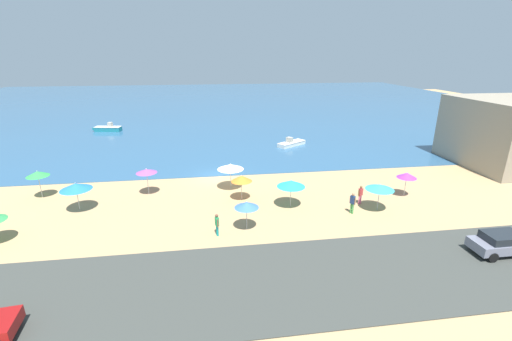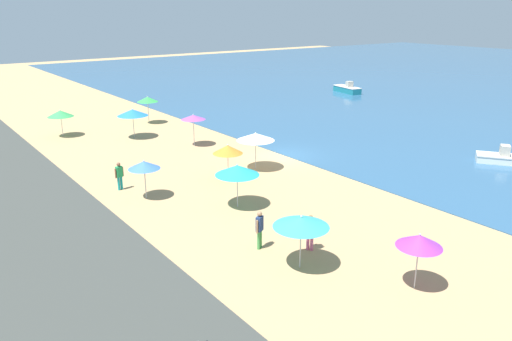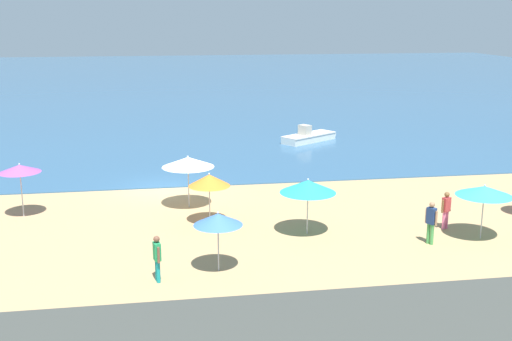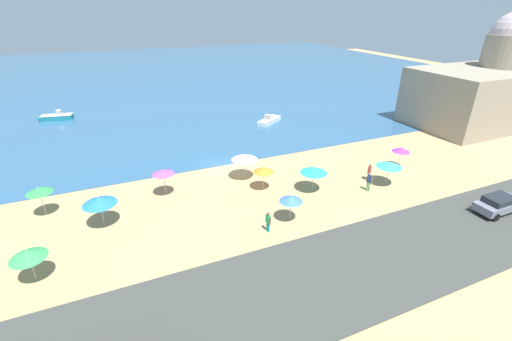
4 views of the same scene
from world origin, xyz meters
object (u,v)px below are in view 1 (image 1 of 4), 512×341
at_px(beach_umbrella_5, 380,187).
at_px(beach_umbrella_7, 291,183).
at_px(parked_car_0, 503,243).
at_px(bather_0, 352,202).
at_px(skiff_nearshore, 292,143).
at_px(bather_1, 360,194).
at_px(beach_umbrella_2, 247,205).
at_px(beach_umbrella_1, 76,186).
at_px(beach_umbrella_6, 241,178).
at_px(beach_umbrella_0, 230,167).
at_px(beach_umbrella_3, 146,171).
at_px(beach_umbrella_4, 37,174).
at_px(beach_umbrella_8, 407,175).
at_px(bather_2, 217,224).
at_px(skiff_offshore, 108,129).

height_order(beach_umbrella_5, beach_umbrella_7, beach_umbrella_7).
bearing_deg(beach_umbrella_5, parked_car_0, -56.48).
height_order(bather_0, skiff_nearshore, bather_0).
bearing_deg(bather_1, beach_umbrella_2, -163.17).
xyz_separation_m(beach_umbrella_1, skiff_nearshore, (22.24, 17.60, -1.73)).
relative_size(beach_umbrella_1, bather_0, 1.40).
bearing_deg(beach_umbrella_1, bather_0, -9.58).
xyz_separation_m(beach_umbrella_6, bather_1, (9.96, -2.33, -1.06)).
bearing_deg(bather_1, beach_umbrella_0, 154.96).
relative_size(beach_umbrella_3, bather_1, 1.52).
relative_size(beach_umbrella_4, beach_umbrella_6, 1.10).
distance_m(beach_umbrella_4, bather_1, 28.22).
distance_m(beach_umbrella_2, skiff_nearshore, 24.45).
bearing_deg(beach_umbrella_8, beach_umbrella_4, 172.48).
xyz_separation_m(beach_umbrella_4, beach_umbrella_6, (17.72, -3.00, -0.26)).
height_order(beach_umbrella_2, bather_0, beach_umbrella_2).
bearing_deg(parked_car_0, bather_2, 164.60).
xyz_separation_m(beach_umbrella_0, beach_umbrella_5, (11.65, -6.39, -0.18)).
bearing_deg(beach_umbrella_7, beach_umbrella_1, 174.37).
bearing_deg(beach_umbrella_7, beach_umbrella_5, -13.75).
distance_m(beach_umbrella_0, beach_umbrella_6, 2.79).
distance_m(beach_umbrella_6, parked_car_0, 19.22).
height_order(beach_umbrella_1, bather_2, beach_umbrella_1).
distance_m(beach_umbrella_6, bather_2, 6.56).
xyz_separation_m(bather_1, bather_2, (-12.33, -3.69, 0.01)).
height_order(beach_umbrella_1, beach_umbrella_2, beach_umbrella_1).
bearing_deg(beach_umbrella_4, skiff_nearshore, 28.37).
bearing_deg(beach_umbrella_4, beach_umbrella_2, -25.60).
distance_m(beach_umbrella_4, skiff_nearshore, 30.15).
xyz_separation_m(beach_umbrella_5, skiff_offshore, (-29.87, 34.28, -1.54)).
bearing_deg(skiff_offshore, bather_0, -51.49).
bearing_deg(beach_umbrella_0, parked_car_0, -39.71).
distance_m(beach_umbrella_0, beach_umbrella_8, 15.95).
relative_size(beach_umbrella_7, beach_umbrella_8, 1.05).
height_order(beach_umbrella_4, bather_2, beach_umbrella_4).
height_order(beach_umbrella_4, beach_umbrella_6, beach_umbrella_4).
relative_size(beach_umbrella_6, skiff_offshore, 0.50).
xyz_separation_m(beach_umbrella_5, bather_2, (-13.25, -2.31, -1.10)).
height_order(beach_umbrella_4, bather_1, beach_umbrella_4).
relative_size(beach_umbrella_0, parked_car_0, 0.61).
height_order(beach_umbrella_1, beach_umbrella_8, beach_umbrella_1).
bearing_deg(beach_umbrella_8, skiff_offshore, 136.61).
relative_size(beach_umbrella_5, skiff_nearshore, 0.51).
distance_m(beach_umbrella_0, beach_umbrella_3, 7.59).
bearing_deg(bather_1, beach_umbrella_8, 12.60).
height_order(bather_1, skiff_nearshore, bather_1).
height_order(bather_1, skiff_offshore, bather_1).
bearing_deg(beach_umbrella_1, beach_umbrella_3, 27.77).
relative_size(beach_umbrella_6, skiff_nearshore, 0.51).
height_order(beach_umbrella_2, skiff_nearshore, beach_umbrella_2).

